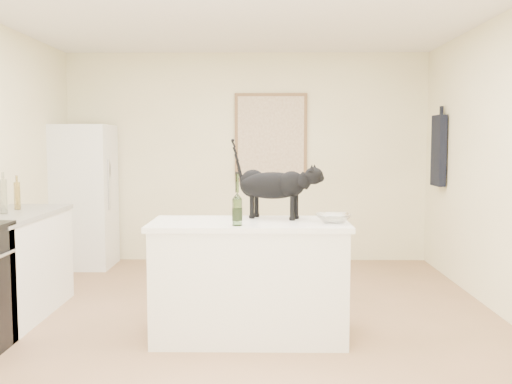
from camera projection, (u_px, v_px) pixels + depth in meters
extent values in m
plane|color=#A47757|center=(238.00, 329.00, 4.72)|extent=(5.50, 5.50, 0.00)
plane|color=#FFF7C5|center=(247.00, 158.00, 7.34)|extent=(4.50, 0.00, 4.50)
plane|color=#FFF7C5|center=(199.00, 207.00, 1.87)|extent=(4.50, 0.00, 4.50)
cube|color=white|center=(249.00, 282.00, 4.48)|extent=(1.44, 0.67, 0.86)
cube|color=white|center=(249.00, 224.00, 4.44)|extent=(1.50, 0.70, 0.04)
cube|color=white|center=(11.00, 267.00, 5.00)|extent=(0.60, 1.40, 0.86)
cube|color=gray|center=(9.00, 215.00, 4.96)|extent=(0.62, 1.44, 0.04)
cube|color=white|center=(83.00, 196.00, 7.01)|extent=(0.68, 0.68, 1.70)
cube|color=brown|center=(271.00, 138.00, 7.29)|extent=(0.90, 0.03, 1.10)
cube|color=beige|center=(271.00, 138.00, 7.27)|extent=(0.82, 0.00, 1.02)
cube|color=black|center=(439.00, 151.00, 6.61)|extent=(0.08, 0.34, 0.80)
cylinder|color=#2A4F1F|center=(237.00, 202.00, 4.21)|extent=(0.08, 0.08, 0.34)
imported|color=white|center=(333.00, 218.00, 4.36)|extent=(0.28, 0.28, 0.07)
cube|color=white|center=(111.00, 169.00, 6.95)|extent=(0.03, 0.12, 0.16)
cylinder|color=brown|center=(17.00, 196.00, 5.19)|extent=(0.06, 0.06, 0.25)
cylinder|color=gray|center=(4.00, 197.00, 4.90)|extent=(0.06, 0.06, 0.29)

